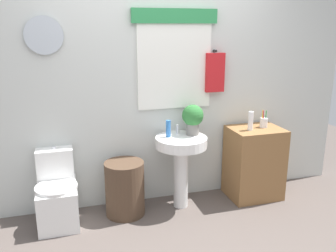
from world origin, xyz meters
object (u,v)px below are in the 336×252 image
(pedestal_sink, at_px, (181,155))
(wooden_cabinet, at_px, (254,163))
(lotion_bottle, at_px, (251,121))
(potted_plant, at_px, (193,118))
(toilet, at_px, (57,195))
(soap_bottle, at_px, (168,129))
(laundry_hamper, at_px, (125,188))
(toothbrush_cup, at_px, (264,122))

(pedestal_sink, relative_size, wooden_cabinet, 0.97)
(pedestal_sink, distance_m, lotion_bottle, 0.80)
(potted_plant, relative_size, lotion_bottle, 1.57)
(toilet, height_order, wooden_cabinet, wooden_cabinet)
(toilet, height_order, soap_bottle, soap_bottle)
(laundry_hamper, xyz_separation_m, toothbrush_cup, (1.51, 0.02, 0.56))
(pedestal_sink, xyz_separation_m, toothbrush_cup, (0.93, 0.02, 0.26))
(pedestal_sink, relative_size, lotion_bottle, 3.80)
(soap_bottle, distance_m, toothbrush_cup, 1.05)
(toilet, distance_m, toothbrush_cup, 2.22)
(pedestal_sink, xyz_separation_m, lotion_bottle, (0.74, -0.04, 0.31))
(toilet, bearing_deg, soap_bottle, 0.93)
(toilet, height_order, toothbrush_cup, toothbrush_cup)
(laundry_hamper, relative_size, lotion_bottle, 2.77)
(toilet, bearing_deg, potted_plant, 1.17)
(pedestal_sink, distance_m, soap_bottle, 0.30)
(pedestal_sink, xyz_separation_m, wooden_cabinet, (0.84, 0.00, -0.18))
(toilet, bearing_deg, pedestal_sink, -1.51)
(wooden_cabinet, height_order, toothbrush_cup, toothbrush_cup)
(toothbrush_cup, bearing_deg, potted_plant, 177.10)
(toilet, bearing_deg, lotion_bottle, -2.11)
(laundry_hamper, xyz_separation_m, soap_bottle, (0.46, 0.05, 0.56))
(soap_bottle, xyz_separation_m, toothbrush_cup, (1.05, -0.03, -0.01))
(laundry_hamper, relative_size, toothbrush_cup, 2.95)
(laundry_hamper, bearing_deg, lotion_bottle, -1.73)
(toilet, distance_m, potted_plant, 1.51)
(wooden_cabinet, xyz_separation_m, potted_plant, (-0.70, 0.06, 0.54))
(lotion_bottle, bearing_deg, toilet, 177.89)
(soap_bottle, bearing_deg, laundry_hamper, -173.82)
(potted_plant, height_order, lotion_bottle, potted_plant)
(toilet, height_order, laundry_hamper, toilet)
(toilet, relative_size, wooden_cabinet, 0.92)
(pedestal_sink, bearing_deg, lotion_bottle, -3.10)
(laundry_hamper, xyz_separation_m, lotion_bottle, (1.32, -0.04, 0.60))
(pedestal_sink, bearing_deg, toothbrush_cup, 1.22)
(laundry_hamper, distance_m, pedestal_sink, 0.65)
(wooden_cabinet, bearing_deg, pedestal_sink, -180.00)
(laundry_hamper, bearing_deg, toothbrush_cup, 0.75)
(wooden_cabinet, relative_size, toothbrush_cup, 4.18)
(toilet, xyz_separation_m, pedestal_sink, (1.22, -0.03, 0.30))
(toilet, distance_m, lotion_bottle, 2.05)
(wooden_cabinet, height_order, lotion_bottle, lotion_bottle)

